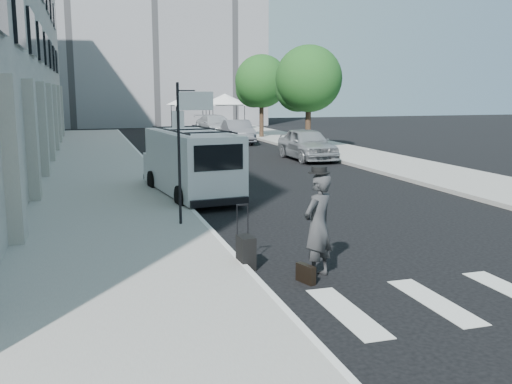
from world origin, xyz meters
TOP-DOWN VIEW (x-y plane):
  - ground at (0.00, 0.00)m, footprint 120.00×120.00m
  - sidewalk_left at (-4.25, 16.00)m, footprint 4.50×48.00m
  - sidewalk_right at (9.00, 20.00)m, footprint 4.00×56.00m
  - building_far at (2.00, 50.00)m, footprint 22.00×12.00m
  - sign_pole at (-2.36, 3.20)m, footprint 1.03×0.07m
  - tree_near at (7.50, 20.15)m, footprint 3.80×3.83m
  - tree_far at (7.50, 29.15)m, footprint 3.80×3.83m
  - tent_left at (4.00, 38.00)m, footprint 4.00×4.00m
  - tent_right at (7.20, 38.50)m, footprint 4.00×4.00m
  - businessman at (-0.76, -1.24)m, footprint 0.86×0.78m
  - briefcase at (-1.09, -1.50)m, footprint 0.25×0.46m
  - suitcase at (-1.90, -0.36)m, footprint 0.30×0.46m
  - cargo_van at (-1.52, 7.66)m, footprint 2.52×5.83m
  - parked_car_a at (5.95, 16.01)m, footprint 1.94×4.74m
  - parked_car_b at (5.00, 25.96)m, footprint 2.00×4.77m
  - parked_car_c at (5.00, 32.66)m, footprint 2.72×5.67m

SIDE VIEW (x-z plane):
  - ground at x=0.00m, z-range 0.00..0.00m
  - sidewalk_left at x=-4.25m, z-range 0.00..0.15m
  - sidewalk_right at x=9.00m, z-range 0.00..0.15m
  - briefcase at x=-1.09m, z-range 0.00..0.34m
  - suitcase at x=-1.90m, z-range -0.29..0.96m
  - parked_car_b at x=5.00m, z-range 0.00..1.53m
  - parked_car_c at x=5.00m, z-range 0.00..1.59m
  - parked_car_a at x=5.95m, z-range 0.00..1.61m
  - businessman at x=-0.76m, z-range 0.00..1.97m
  - cargo_van at x=-1.52m, z-range 0.05..2.19m
  - sign_pole at x=-2.36m, z-range 0.90..4.40m
  - tent_left at x=4.00m, z-range 1.11..4.31m
  - tent_right at x=7.20m, z-range 1.11..4.31m
  - tree_near at x=7.50m, z-range 0.96..6.99m
  - tree_far at x=7.50m, z-range 0.96..6.99m
  - building_far at x=2.00m, z-range 0.00..25.00m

